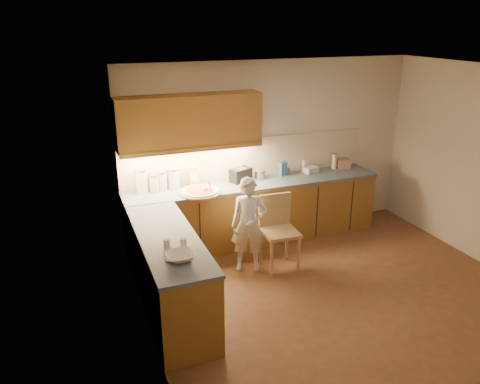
{
  "coord_description": "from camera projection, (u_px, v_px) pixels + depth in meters",
  "views": [
    {
      "loc": [
        -2.86,
        -4.14,
        3.11
      ],
      "look_at": [
        -0.8,
        1.2,
        1.0
      ],
      "focal_mm": 35.0,
      "sensor_mm": 36.0,
      "label": 1
    }
  ],
  "objects": [
    {
      "name": "l_counter",
      "position": [
        230.0,
        230.0,
        6.29
      ],
      "size": [
        3.77,
        2.62,
        0.92
      ],
      "color": "olive",
      "rests_on": "ground"
    },
    {
      "name": "room",
      "position": [
        348.0,
        160.0,
        5.09
      ],
      "size": [
        4.54,
        4.5,
        2.62
      ],
      "color": "brown",
      "rests_on": "ground"
    },
    {
      "name": "toaster",
      "position": [
        241.0,
        175.0,
        6.72
      ],
      "size": [
        0.35,
        0.27,
        0.2
      ],
      "rotation": [
        0.0,
        0.0,
        0.36
      ],
      "color": "black",
      "rests_on": "l_counter"
    },
    {
      "name": "dough_cloth",
      "position": [
        179.0,
        256.0,
        4.6
      ],
      "size": [
        0.3,
        0.27,
        0.02
      ],
      "primitive_type": "cube",
      "rotation": [
        0.0,
        0.0,
        -0.32
      ],
      "color": "white",
      "rests_on": "l_counter"
    },
    {
      "name": "child",
      "position": [
        249.0,
        225.0,
        6.02
      ],
      "size": [
        0.54,
        0.44,
        1.26
      ],
      "primitive_type": "imported",
      "rotation": [
        0.0,
        0.0,
        -0.36
      ],
      "color": "white",
      "rests_on": "ground"
    },
    {
      "name": "card_box_a",
      "position": [
        285.0,
        171.0,
        7.06
      ],
      "size": [
        0.15,
        0.12,
        0.09
      ],
      "primitive_type": "cube",
      "rotation": [
        0.0,
        0.0,
        0.29
      ],
      "color": "tan",
      "rests_on": "l_counter"
    },
    {
      "name": "flat_pack",
      "position": [
        311.0,
        170.0,
        7.14
      ],
      "size": [
        0.24,
        0.19,
        0.09
      ],
      "primitive_type": "cube",
      "rotation": [
        0.0,
        0.0,
        0.22
      ],
      "color": "silver",
      "rests_on": "l_counter"
    },
    {
      "name": "backsplash",
      "position": [
        248.0,
        158.0,
        6.86
      ],
      "size": [
        3.75,
        0.02,
        0.58
      ],
      "primitive_type": "cube",
      "color": "beige",
      "rests_on": "l_counter"
    },
    {
      "name": "canister_b",
      "position": [
        154.0,
        183.0,
        6.32
      ],
      "size": [
        0.14,
        0.14,
        0.25
      ],
      "rotation": [
        0.0,
        0.0,
        0.07
      ],
      "color": "white",
      "rests_on": "l_counter"
    },
    {
      "name": "mixing_bowl",
      "position": [
        180.0,
        256.0,
        4.54
      ],
      "size": [
        0.29,
        0.29,
        0.07
      ],
      "primitive_type": "imported",
      "rotation": [
        0.0,
        0.0,
        0.05
      ],
      "color": "white",
      "rests_on": "l_counter"
    },
    {
      "name": "canister_d",
      "position": [
        173.0,
        178.0,
        6.45
      ],
      "size": [
        0.17,
        0.17,
        0.28
      ],
      "rotation": [
        0.0,
        0.0,
        -0.41
      ],
      "color": "silver",
      "rests_on": "l_counter"
    },
    {
      "name": "spice_jar_b",
      "position": [
        183.0,
        242.0,
        4.81
      ],
      "size": [
        0.08,
        0.08,
        0.09
      ],
      "primitive_type": "cylinder",
      "rotation": [
        0.0,
        0.0,
        0.23
      ],
      "color": "white",
      "rests_on": "l_counter"
    },
    {
      "name": "canister_a",
      "position": [
        142.0,
        181.0,
        6.25
      ],
      "size": [
        0.17,
        0.17,
        0.33
      ],
      "rotation": [
        0.0,
        0.0,
        -0.05
      ],
      "color": "silver",
      "rests_on": "l_counter"
    },
    {
      "name": "wooden_chair",
      "position": [
        278.0,
        226.0,
        6.12
      ],
      "size": [
        0.46,
        0.46,
        0.98
      ],
      "rotation": [
        0.0,
        0.0,
        -0.05
      ],
      "color": "tan",
      "rests_on": "ground"
    },
    {
      "name": "upper_cabinets",
      "position": [
        190.0,
        121.0,
        6.2
      ],
      "size": [
        1.95,
        0.36,
        0.73
      ],
      "color": "olive",
      "rests_on": "ground"
    },
    {
      "name": "blue_box",
      "position": [
        283.0,
        169.0,
        6.97
      ],
      "size": [
        0.11,
        0.09,
        0.21
      ],
      "primitive_type": "cube",
      "rotation": [
        0.0,
        0.0,
        0.16
      ],
      "color": "#355B9F",
      "rests_on": "l_counter"
    },
    {
      "name": "steel_pot",
      "position": [
        260.0,
        174.0,
        6.86
      ],
      "size": [
        0.16,
        0.16,
        0.12
      ],
      "color": "#AFAFB4",
      "rests_on": "l_counter"
    },
    {
      "name": "tall_jar",
      "position": [
        334.0,
        161.0,
        7.29
      ],
      "size": [
        0.08,
        0.08,
        0.25
      ],
      "rotation": [
        0.0,
        0.0,
        0.17
      ],
      "color": "silver",
      "rests_on": "l_counter"
    },
    {
      "name": "card_box_b",
      "position": [
        343.0,
        163.0,
        7.34
      ],
      "size": [
        0.22,
        0.19,
        0.15
      ],
      "primitive_type": "cube",
      "rotation": [
        0.0,
        0.0,
        -0.22
      ],
      "color": "#A97A5B",
      "rests_on": "l_counter"
    },
    {
      "name": "spice_jar_a",
      "position": [
        167.0,
        243.0,
        4.79
      ],
      "size": [
        0.08,
        0.08,
        0.09
      ],
      "primitive_type": "cylinder",
      "rotation": [
        0.0,
        0.0,
        0.32
      ],
      "color": "white",
      "rests_on": "l_counter"
    },
    {
      "name": "oil_jug",
      "position": [
        193.0,
        175.0,
        6.53
      ],
      "size": [
        0.11,
        0.09,
        0.33
      ],
      "rotation": [
        0.0,
        0.0,
        0.06
      ],
      "color": "gold",
      "rests_on": "l_counter"
    },
    {
      "name": "canister_c",
      "position": [
        162.0,
        180.0,
        6.36
      ],
      "size": [
        0.15,
        0.15,
        0.27
      ],
      "rotation": [
        0.0,
        0.0,
        0.17
      ],
      "color": "beige",
      "rests_on": "l_counter"
    },
    {
      "name": "pizza_on_board",
      "position": [
        200.0,
        192.0,
        6.28
      ],
      "size": [
        0.56,
        0.56,
        0.23
      ],
      "rotation": [
        0.0,
        0.0,
        -0.41
      ],
      "color": "tan",
      "rests_on": "l_counter"
    },
    {
      "name": "white_bottle",
      "position": [
        305.0,
        166.0,
        7.18
      ],
      "size": [
        0.06,
        0.06,
        0.17
      ],
      "primitive_type": "cube",
      "rotation": [
        0.0,
        0.0,
        0.04
      ],
      "color": "silver",
      "rests_on": "l_counter"
    }
  ]
}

